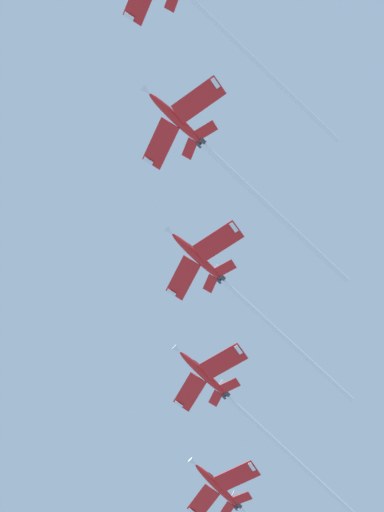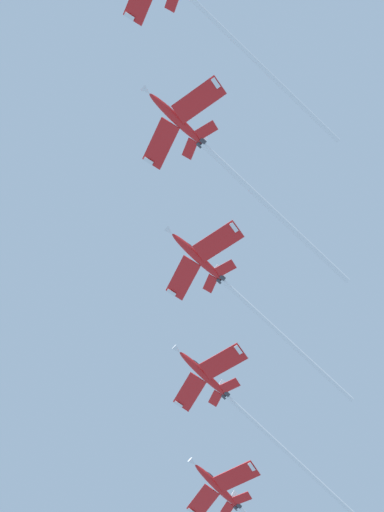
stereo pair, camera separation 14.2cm
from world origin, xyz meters
name	(u,v)px [view 2 (the right image)]	position (x,y,z in m)	size (l,w,h in m)	color
jet_second	(215,156)	(34.74, 28.36, 126.78)	(42.97, 20.07, 20.53)	red
jet_third	(226,283)	(48.62, 46.94, 120.90)	(41.22, 20.09, 20.11)	red
jet_fourth	(233,401)	(62.25, 65.80, 113.42)	(43.25, 20.08, 21.22)	red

